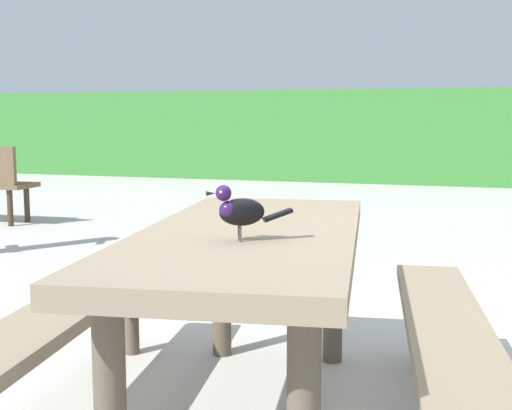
% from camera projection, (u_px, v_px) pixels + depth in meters
% --- Properties ---
extents(ground_plane, '(60.00, 60.00, 0.00)m').
position_uv_depth(ground_plane, '(315.00, 402.00, 2.72)').
color(ground_plane, '#B7B5AD').
extents(hedge_wall, '(28.00, 2.31, 1.62)m').
position_uv_depth(hedge_wall, '(440.00, 136.00, 12.27)').
color(hedge_wall, '#387A33').
rests_on(hedge_wall, ground).
extents(picnic_table_foreground, '(1.90, 1.93, 0.74)m').
position_uv_depth(picnic_table_foreground, '(251.00, 278.00, 2.46)').
color(picnic_table_foreground, '#84725B').
rests_on(picnic_table_foreground, ground).
extents(bird_grackle, '(0.26, 0.17, 0.18)m').
position_uv_depth(bird_grackle, '(239.00, 210.00, 2.18)').
color(bird_grackle, black).
rests_on(bird_grackle, picnic_table_foreground).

